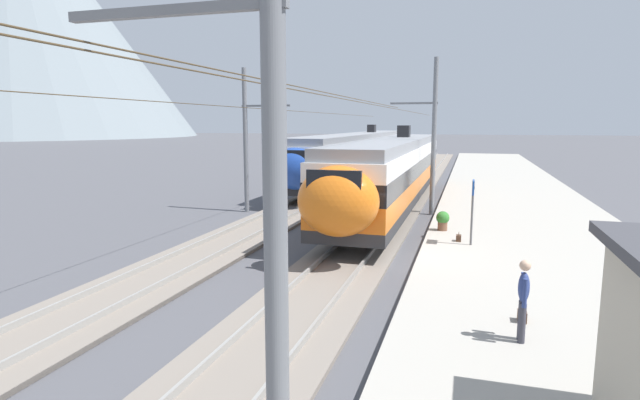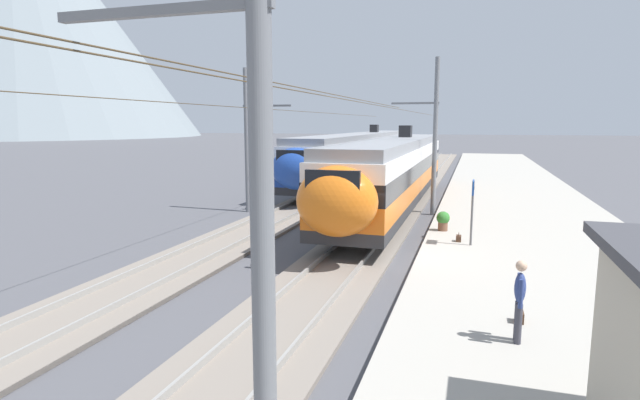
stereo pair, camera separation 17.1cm
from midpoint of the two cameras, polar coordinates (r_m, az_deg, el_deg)
ground_plane at (r=17.41m, az=7.75°, el=-6.93°), size 400.00×400.00×0.00m
platform_slab at (r=17.34m, az=24.95°, el=-7.20°), size 120.00×8.16×0.32m
track_near at (r=17.64m, az=3.61°, el=-6.43°), size 120.00×3.00×0.28m
track_far at (r=19.41m, az=-11.11°, el=-5.17°), size 120.00×3.00×0.28m
train_near_platform at (r=26.86m, az=8.64°, el=3.40°), size 24.69×2.88×4.27m
train_far_track at (r=42.23m, az=4.85°, el=5.39°), size 33.76×3.00×4.27m
catenary_mast_west at (r=4.89m, az=-7.38°, el=3.45°), size 46.50×2.39×8.17m
catenary_mast_mid at (r=26.11m, az=12.83°, el=7.30°), size 46.50×2.39×7.92m
catenary_mast_far_side at (r=26.54m, az=-7.80°, el=7.06°), size 46.50×2.65×7.50m
platform_sign at (r=18.63m, az=17.26°, el=0.21°), size 0.70×0.08×2.35m
passenger_walking at (r=10.90m, az=22.21°, el=-10.19°), size 0.53×0.22×1.69m
handbag_beside_passenger at (r=12.22m, az=22.14°, el=-12.21°), size 0.32×0.18×0.37m
handbag_near_sign at (r=19.40m, az=15.76°, el=-4.22°), size 0.32×0.18×0.36m
potted_plant_platform_edge at (r=21.09m, az=14.07°, el=-2.18°), size 0.54×0.54×0.80m
mountain_right_ridge at (r=214.86m, az=-31.16°, el=18.05°), size 122.11×122.11×87.80m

